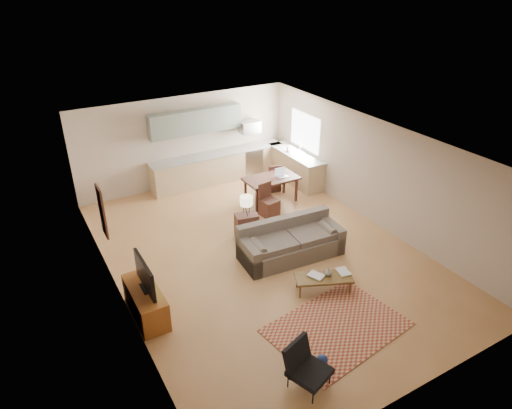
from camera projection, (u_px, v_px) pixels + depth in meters
room at (263, 202)px, 9.95m from camera, size 9.00×9.00×9.00m
kitchen_counter_back at (219, 167)px, 13.98m from camera, size 4.26×0.64×0.92m
kitchen_counter_right at (295, 167)px, 13.96m from camera, size 0.64×2.26×0.92m
kitchen_range at (250, 160)px, 14.46m from camera, size 0.62×0.62×0.90m
kitchen_microwave at (249, 127)px, 13.97m from camera, size 0.62×0.40×0.35m
upper_cabinets at (196, 121)px, 13.14m from camera, size 2.80×0.34×0.70m
window_right at (305, 131)px, 13.59m from camera, size 0.02×1.40×1.05m
wall_art_left at (102, 212)px, 9.14m from camera, size 0.06×0.42×1.10m
triptych at (181, 129)px, 13.16m from camera, size 1.70×0.04×0.50m
rug at (337, 327)px, 8.41m from camera, size 2.65×2.02×0.02m
sofa at (291, 240)px, 10.29m from camera, size 2.51×1.24×0.85m
coffee_table at (323, 284)px, 9.29m from camera, size 1.26×0.89×0.35m
book_a at (313, 278)px, 9.14m from camera, size 0.47×0.49×0.03m
book_b at (338, 273)px, 9.32m from camera, size 0.35×0.40×0.02m
vase at (328, 272)px, 9.22m from camera, size 0.21×0.21×0.16m
armchair at (310, 369)px, 7.07m from camera, size 0.84×0.84×0.76m
tv_credenza at (146, 302)px, 8.58m from camera, size 0.51×1.32×0.61m
tv at (145, 275)px, 8.32m from camera, size 0.10×1.02×0.61m
console_table at (247, 226)px, 11.09m from camera, size 0.60×0.45×0.63m
table_lamp at (246, 205)px, 10.82m from camera, size 0.36×0.36×0.50m
dining_table at (271, 190)px, 12.73m from camera, size 1.48×0.85×0.75m
dining_chair_near at (269, 200)px, 12.01m from camera, size 0.49×0.51×0.89m
dining_chair_far at (273, 177)px, 13.39m from camera, size 0.47×0.48×0.85m
laptop at (282, 173)px, 12.56m from camera, size 0.32×0.24×0.24m
soap_bottle at (288, 148)px, 13.85m from camera, size 0.11×0.11×0.19m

